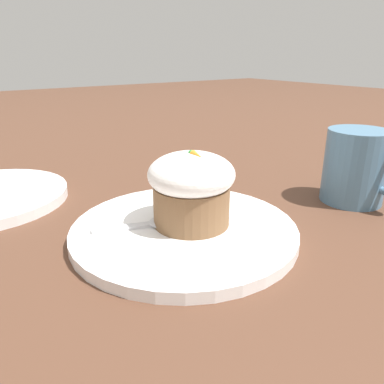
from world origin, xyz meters
TOP-DOWN VIEW (x-y plane):
  - ground_plane at (0.00, 0.00)m, footprint 4.00×4.00m
  - dessert_plate at (0.00, 0.00)m, footprint 0.26×0.26m
  - carrot_cake at (0.00, 0.01)m, footprint 0.10×0.10m
  - spoon at (-0.02, -0.02)m, footprint 0.06×0.11m
  - coffee_cup at (0.05, 0.26)m, footprint 0.12×0.09m

SIDE VIEW (x-z plane):
  - ground_plane at x=0.00m, z-range 0.00..0.00m
  - dessert_plate at x=0.00m, z-range 0.00..0.01m
  - spoon at x=-0.02m, z-range 0.01..0.02m
  - coffee_cup at x=0.05m, z-range 0.00..0.10m
  - carrot_cake at x=0.00m, z-range 0.01..0.10m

